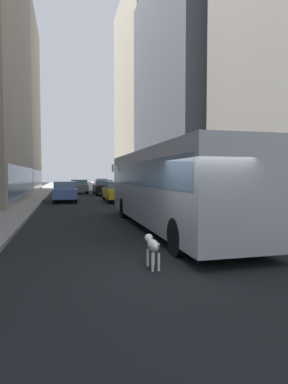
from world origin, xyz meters
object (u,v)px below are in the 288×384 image
car_red_coupe (101,184)px  traffic_light_near (282,166)px  car_grey_wagon (79,186)px  dalmatian_dog (152,245)px  car_yellow_taxi (117,192)px  transit_bus (168,184)px  car_blue_hatchback (65,191)px  car_black_suv (103,187)px

car_red_coupe → traffic_light_near: bearing=-87.0°
car_grey_wagon → traffic_light_near: 28.20m
car_red_coupe → dalmatian_dog: bearing=-94.8°
car_yellow_taxi → traffic_light_near: bearing=-76.0°
dalmatian_dog → car_yellow_taxi: bearing=83.4°
transit_bus → traffic_light_near: (3.70, -1.92, 0.66)m
transit_bus → car_blue_hatchback: size_ratio=2.48×
car_black_suv → car_blue_hatchback: size_ratio=0.92×
car_blue_hatchback → car_grey_wagon: size_ratio=1.18×
traffic_light_near → transit_bus: bearing=152.6°
transit_bus → car_grey_wagon: (-2.40, 25.56, -0.96)m
car_blue_hatchback → traffic_light_near: bearing=-64.4°
traffic_light_near → car_grey_wagon: bearing=102.5°
traffic_light_near → car_red_coupe: bearing=93.0°
car_black_suv → transit_bus: bearing=-90.0°
transit_bus → car_grey_wagon: transit_bus is taller
car_red_coupe → dalmatian_dog: car_red_coupe is taller
car_blue_hatchback → car_grey_wagon: (1.60, 11.39, -0.00)m
car_black_suv → traffic_light_near: traffic_light_near is taller
car_red_coupe → traffic_light_near: traffic_light_near is taller
car_black_suv → traffic_light_near: bearing=-81.2°
transit_bus → traffic_light_near: 4.22m
car_black_suv → car_grey_wagon: size_ratio=1.09×
car_blue_hatchback → dalmatian_dog: bearing=-84.2°
car_blue_hatchback → traffic_light_near: traffic_light_near is taller
car_red_coupe → car_grey_wagon: (-4.00, -12.66, -0.00)m
dalmatian_dog → traffic_light_near: traffic_light_near is taller
transit_bus → dalmatian_dog: bearing=-112.4°
transit_bus → traffic_light_near: bearing=-27.4°
car_red_coupe → car_blue_hatchback: size_ratio=1.02×
transit_bus → car_red_coupe: size_ratio=2.43×
car_blue_hatchback → car_grey_wagon: same height
dalmatian_dog → car_blue_hatchback: bearing=95.8°
car_blue_hatchback → car_yellow_taxi: 4.19m
car_red_coupe → car_blue_hatchback: 24.69m
transit_bus → car_grey_wagon: bearing=95.4°
transit_bus → car_yellow_taxi: 12.97m
transit_bus → car_black_suv: transit_bus is taller
car_red_coupe → dalmatian_dog: size_ratio=4.93×
car_red_coupe → car_grey_wagon: size_ratio=1.20×
car_red_coupe → car_black_suv: (-1.60, -16.23, -0.00)m
car_black_suv → car_blue_hatchback: bearing=-117.1°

